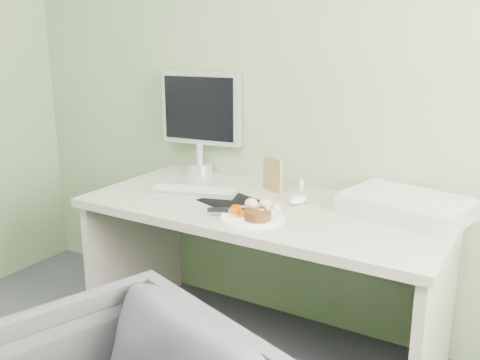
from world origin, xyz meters
The scene contains 14 objects.
wall_back centered at (0.00, 2.00, 1.35)m, with size 3.50×3.50×0.00m, color gray.
desk centered at (0.00, 1.62, 0.55)m, with size 1.60×0.75×0.73m.
plate centered at (0.05, 1.43, 0.74)m, with size 0.26×0.26×0.01m, color white.
steak centered at (0.09, 1.41, 0.76)m, with size 0.11×0.11×0.03m, color black.
potato_pile centered at (0.08, 1.47, 0.77)m, with size 0.11×0.08×0.06m, color tan.
carrot_heap centered at (0.00, 1.42, 0.77)m, with size 0.07×0.06×0.05m, color #FC6205.
steak_knife centered at (-0.06, 1.41, 0.76)m, with size 0.20×0.14×0.02m.
mousepad centered at (-0.14, 1.58, 0.73)m, with size 0.25×0.22×0.00m, color black.
keyboard centered at (-0.36, 1.60, 0.74)m, with size 0.39×0.12×0.02m, color white.
computer_mouse centered at (0.12, 1.71, 0.75)m, with size 0.06×0.10×0.04m, color white.
photo_frame centered at (-0.07, 1.83, 0.81)m, with size 0.13×0.02×0.16m, color olive.
eyedrop_bottle centered at (0.05, 1.91, 0.76)m, with size 0.02×0.02×0.07m.
scanner centered at (0.57, 1.80, 0.77)m, with size 0.49×0.33×0.08m, color silver.
monitor centered at (-0.55, 1.94, 1.03)m, with size 0.45×0.14×0.54m.
Camera 1 is at (1.05, -0.36, 1.46)m, focal length 40.00 mm.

